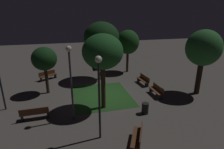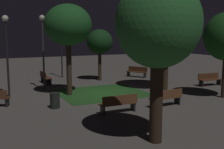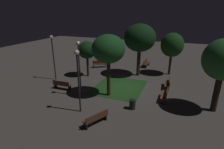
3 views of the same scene
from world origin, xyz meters
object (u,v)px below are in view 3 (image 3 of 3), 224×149
at_px(bench_lawn_edge, 62,85).
at_px(tree_tall_center, 140,38).
at_px(tree_near_wall, 172,45).
at_px(tree_lawn_side, 108,49).
at_px(bench_corner, 146,63).
at_px(bench_front_right, 168,83).
at_px(tree_left_canopy, 87,50).
at_px(bench_by_lamp, 99,64).
at_px(tree_back_right, 223,61).
at_px(lamp_post_plaza_east, 78,71).
at_px(lamp_post_plaza_west, 53,50).
at_px(bench_back_row, 165,95).
at_px(bench_path_side, 96,118).
at_px(lamp_post_near_wall, 79,60).
at_px(trash_bin, 132,104).

relative_size(bench_lawn_edge, tree_tall_center, 0.31).
bearing_deg(bench_lawn_edge, tree_near_wall, -48.31).
relative_size(tree_tall_center, tree_lawn_side, 1.09).
bearing_deg(bench_corner, bench_front_right, -152.02).
bearing_deg(bench_lawn_edge, tree_left_canopy, -7.29).
relative_size(bench_lawn_edge, bench_by_lamp, 1.01).
bearing_deg(tree_lawn_side, bench_corner, -8.08).
distance_m(tree_back_right, lamp_post_plaza_east, 10.08).
bearing_deg(lamp_post_plaza_west, bench_corner, -44.73).
xyz_separation_m(bench_back_row, bench_front_right, (2.72, 0.00, 0.00)).
relative_size(bench_front_right, bench_corner, 1.00).
bearing_deg(bench_path_side, lamp_post_plaza_west, 52.90).
bearing_deg(bench_path_side, tree_left_canopy, 31.56).
distance_m(tree_near_wall, tree_lawn_side, 9.11).
distance_m(lamp_post_near_wall, trash_bin, 5.67).
distance_m(tree_tall_center, lamp_post_plaza_west, 9.45).
relative_size(bench_by_lamp, tree_tall_center, 0.30).
height_order(bench_front_right, lamp_post_plaza_east, lamp_post_plaza_east).
height_order(bench_back_row, bench_front_right, same).
height_order(tree_back_right, lamp_post_near_wall, tree_back_right).
xyz_separation_m(bench_lawn_edge, bench_path_side, (-3.98, -5.60, 0.00)).
relative_size(bench_path_side, tree_lawn_side, 0.34).
xyz_separation_m(bench_corner, tree_back_right, (-9.56, -6.98, 3.45)).
relative_size(tree_near_wall, trash_bin, 6.27).
bearing_deg(tree_back_right, bench_lawn_edge, 93.68).
relative_size(tree_near_wall, tree_back_right, 0.90).
height_order(bench_front_right, lamp_post_near_wall, lamp_post_near_wall).
xyz_separation_m(bench_back_row, bench_corner, (9.09, 3.38, 0.00)).
height_order(bench_lawn_edge, trash_bin, bench_lawn_edge).
bearing_deg(bench_by_lamp, lamp_post_plaza_west, 156.52).
distance_m(tree_lawn_side, trash_bin, 4.85).
bearing_deg(bench_by_lamp, tree_back_right, -118.75).
relative_size(bench_corner, lamp_post_near_wall, 0.37).
height_order(bench_back_row, bench_by_lamp, same).
height_order(tree_near_wall, tree_back_right, tree_back_right).
xyz_separation_m(bench_lawn_edge, lamp_post_near_wall, (-0.59, -2.46, 2.80)).
bearing_deg(lamp_post_plaza_west, bench_front_right, -79.96).
bearing_deg(bench_corner, bench_by_lamp, 113.69).
xyz_separation_m(bench_corner, lamp_post_near_wall, (-10.99, 3.65, 2.80)).
xyz_separation_m(tree_tall_center, trash_bin, (-7.74, -1.41, -3.94)).
xyz_separation_m(bench_by_lamp, tree_back_right, (-7.02, -12.79, 3.45)).
distance_m(bench_corner, bench_lawn_edge, 12.06).
bearing_deg(tree_left_canopy, bench_corner, -42.13).
distance_m(tree_tall_center, lamp_post_plaza_east, 9.83).
bearing_deg(bench_lawn_edge, tree_tall_center, -41.76).
xyz_separation_m(bench_by_lamp, lamp_post_plaza_east, (-10.78, -3.46, 2.70)).
bearing_deg(lamp_post_near_wall, bench_by_lamp, 14.29).
bearing_deg(bench_path_side, bench_back_row, -36.32).
relative_size(lamp_post_plaza_west, lamp_post_near_wall, 0.99).
bearing_deg(lamp_post_near_wall, bench_corner, -18.38).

